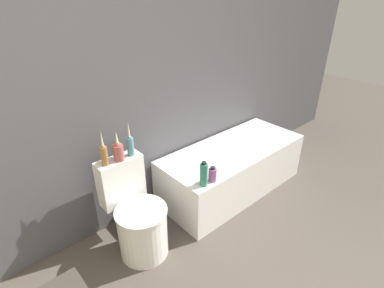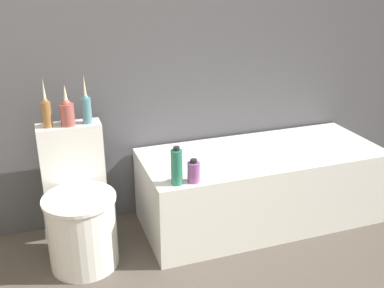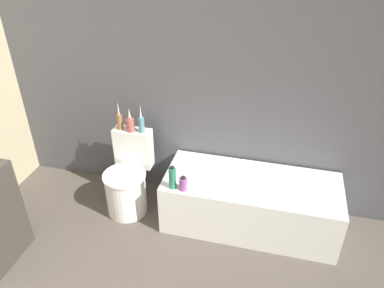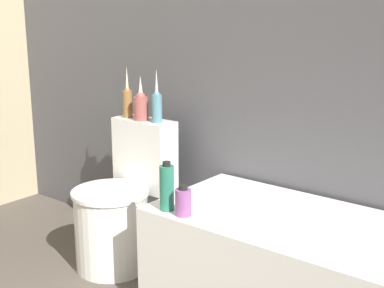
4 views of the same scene
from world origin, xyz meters
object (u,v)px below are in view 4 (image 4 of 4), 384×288
object	(u,v)px
vase_bronze	(157,105)
shampoo_bottle_short	(183,202)
vase_gold	(128,101)
vase_silver	(141,105)
shampoo_bottle_tall	(167,187)
toilet	(120,210)
bathtub	(329,284)

from	to	relation	value
vase_bronze	shampoo_bottle_short	distance (m)	0.71
vase_gold	vase_silver	world-z (taller)	vase_gold
shampoo_bottle_tall	vase_gold	bearing A→B (deg)	147.74
shampoo_bottle_short	vase_bronze	bearing A→B (deg)	141.64
toilet	shampoo_bottle_tall	xyz separation A→B (m)	(0.52, -0.21, 0.30)
vase_bronze	shampoo_bottle_short	world-z (taller)	vase_bronze
bathtub	vase_bronze	size ratio (longest dim) A/B	5.51
vase_gold	shampoo_bottle_short	size ratio (longest dim) A/B	2.08
bathtub	vase_bronze	xyz separation A→B (m)	(-1.07, 0.14, 0.61)
vase_bronze	bathtub	bearing A→B (deg)	-7.46
vase_silver	shampoo_bottle_short	distance (m)	0.78
toilet	vase_gold	bearing A→B (deg)	120.00
bathtub	toilet	bearing A→B (deg)	-177.68
toilet	vase_silver	size ratio (longest dim) A/B	3.19
shampoo_bottle_tall	shampoo_bottle_short	bearing A→B (deg)	-3.12
toilet	shampoo_bottle_short	distance (m)	0.70
bathtub	shampoo_bottle_short	xyz separation A→B (m)	(-0.56, -0.26, 0.30)
vase_gold	shampoo_bottle_short	distance (m)	0.88
bathtub	vase_silver	distance (m)	1.32
vase_gold	shampoo_bottle_short	xyz separation A→B (m)	(0.72, -0.40, -0.30)
vase_bronze	vase_silver	bearing A→B (deg)	-176.19
vase_gold	shampoo_bottle_tall	world-z (taller)	vase_gold
toilet	vase_silver	world-z (taller)	vase_silver
bathtub	vase_bronze	world-z (taller)	vase_bronze
toilet	vase_silver	bearing A→B (deg)	90.00
vase_silver	vase_bronze	xyz separation A→B (m)	(0.11, 0.01, 0.01)
vase_gold	vase_bronze	world-z (taller)	same
toilet	vase_silver	xyz separation A→B (m)	(0.00, 0.18, 0.54)
bathtub	vase_silver	bearing A→B (deg)	173.57
toilet	shampoo_bottle_short	size ratio (longest dim) A/B	5.67
vase_bronze	vase_gold	bearing A→B (deg)	179.73
vase_bronze	shampoo_bottle_short	size ratio (longest dim) A/B	2.08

